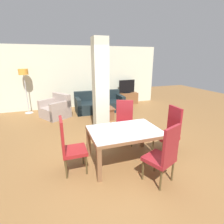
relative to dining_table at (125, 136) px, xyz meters
The scene contains 15 objects.
ground_plane 0.59m from the dining_table, ahead, with size 18.00×18.00×0.00m, color brown.
back_wall 4.99m from the dining_table, 89.97° to the left, with size 7.20×0.09×2.70m.
divider_pillar 1.69m from the dining_table, 93.79° to the left, with size 0.39×0.39×2.70m.
dining_table is the anchor object (origin of this frame).
dining_chair_head_left 1.15m from the dining_table, behind, with size 0.46×0.46×1.13m.
dining_chair_far_right 0.96m from the dining_table, 67.41° to the left, with size 0.60×0.60×1.13m.
dining_chair_near_right 0.95m from the dining_table, 67.10° to the right, with size 0.60×0.60×1.13m.
dining_chair_head_right 1.13m from the dining_table, ahead, with size 0.46×0.46×1.13m.
sofa 3.92m from the dining_table, 82.94° to the left, with size 2.00×0.92×0.83m.
armchair 3.87m from the dining_table, 109.64° to the left, with size 1.21×1.23×0.88m.
coffee_table 2.84m from the dining_table, 81.68° to the left, with size 0.62×0.55×0.43m.
bottle 2.82m from the dining_table, 85.53° to the left, with size 0.07×0.07×0.24m.
tv_stand 5.10m from the dining_table, 65.94° to the left, with size 1.08×0.40×0.54m.
tv_screen 5.10m from the dining_table, 65.94° to the left, with size 0.83×0.23×0.63m.
floor_lamp 5.19m from the dining_table, 117.48° to the left, with size 0.36×0.36×1.78m.
Camera 1 is at (-1.35, -3.10, 2.17)m, focal length 28.00 mm.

